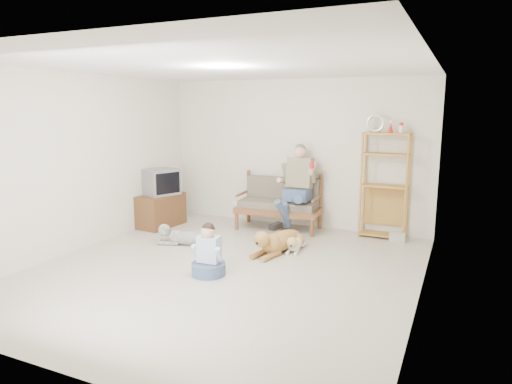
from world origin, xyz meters
The scene contains 17 objects.
floor centered at (0.00, 0.00, 0.00)m, with size 5.50×5.50×0.00m, color silver.
ceiling centered at (0.00, 0.00, 2.70)m, with size 5.50×5.50×0.00m, color white.
wall_back centered at (0.00, 2.75, 1.35)m, with size 5.00×5.00×0.00m, color beige.
wall_front centered at (0.00, -2.75, 1.35)m, with size 5.00×5.00×0.00m, color beige.
wall_left centered at (-2.50, 0.00, 1.35)m, with size 5.50×5.50×0.00m, color beige.
wall_right centered at (2.50, 0.00, 1.35)m, with size 5.50×5.50×0.00m, color beige.
loveseat centered at (-0.15, 2.38, 0.49)m, with size 1.55×0.80×0.95m.
man centered at (0.19, 2.18, 0.72)m, with size 0.59×0.85×1.37m.
etagere centered at (1.67, 2.55, 0.92)m, with size 0.79×0.35×2.08m.
book_stack centered at (1.94, 2.37, 0.08)m, with size 0.25×0.18×0.16m, color silver.
tv_stand centered at (-2.23, 1.59, 0.30)m, with size 0.58×0.94×0.60m.
crt_tv centered at (-2.19, 1.60, 0.84)m, with size 0.65×0.71×0.48m.
wall_outlet centered at (-1.25, 2.73, 0.30)m, with size 0.12×0.02×0.08m, color white.
golden_retriever centered at (0.36, 1.03, 0.17)m, with size 0.53×1.38×0.42m.
shaggy_dog centered at (-1.17, 0.77, 0.13)m, with size 1.07×0.48×0.33m.
terrier centered at (0.57, 1.19, 0.11)m, with size 0.28×0.71×0.27m.
child centered at (-0.11, -0.24, 0.26)m, with size 0.45×0.45×0.71m.
Camera 1 is at (2.85, -5.22, 2.17)m, focal length 32.00 mm.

